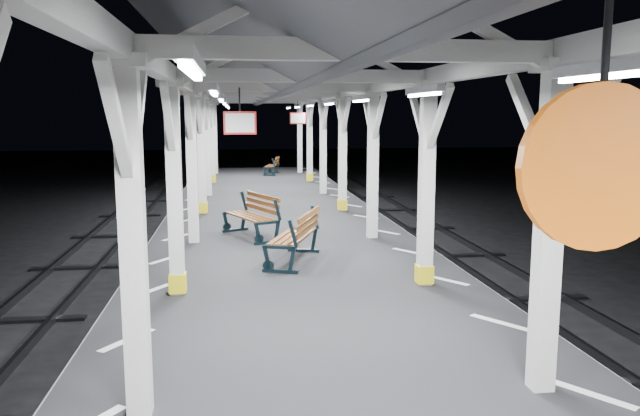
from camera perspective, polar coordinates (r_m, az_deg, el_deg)
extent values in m
plane|color=black|center=(8.67, 0.11, -17.43)|extent=(120.00, 120.00, 0.00)
cube|color=black|center=(8.46, 0.11, -14.39)|extent=(6.00, 50.00, 1.00)
cube|color=silver|center=(8.32, -17.20, -11.46)|extent=(1.00, 48.00, 0.01)
cube|color=silver|center=(8.93, 16.14, -10.03)|extent=(1.00, 48.00, 0.01)
cube|color=#2D2D33|center=(10.19, 26.57, -13.78)|extent=(0.08, 60.00, 0.16)
cube|color=silver|center=(5.91, -16.71, -3.52)|extent=(0.22, 0.22, 3.20)
cube|color=silver|center=(5.81, -17.44, 12.72)|extent=(0.40, 0.40, 0.12)
cube|color=silver|center=(6.33, -16.40, 7.76)|extent=(0.10, 0.99, 0.99)
cube|color=silver|center=(5.25, -18.18, 7.58)|extent=(0.10, 0.99, 0.99)
cube|color=silver|center=(9.83, -13.15, 1.35)|extent=(0.22, 0.22, 3.20)
cube|color=silver|center=(9.77, -13.49, 11.05)|extent=(0.40, 0.40, 0.12)
cube|color=yellow|center=(10.10, -12.87, -6.66)|extent=(0.26, 0.26, 0.30)
cube|color=silver|center=(10.30, -13.09, 8.09)|extent=(0.10, 0.99, 0.99)
cube|color=silver|center=(9.21, -13.71, 8.03)|extent=(0.10, 0.99, 0.99)
cube|color=silver|center=(13.80, -11.62, 3.43)|extent=(0.22, 0.22, 3.20)
cube|color=silver|center=(13.75, -11.84, 10.34)|extent=(0.40, 0.40, 0.12)
cube|color=silver|center=(14.29, -11.62, 8.23)|extent=(0.10, 0.99, 0.99)
cube|color=silver|center=(13.19, -11.93, 8.20)|extent=(0.10, 0.99, 0.99)
cube|color=silver|center=(17.78, -10.78, 4.59)|extent=(0.22, 0.22, 3.20)
cube|color=silver|center=(17.74, -10.93, 9.94)|extent=(0.40, 0.40, 0.12)
cube|color=yellow|center=(17.93, -10.65, 0.06)|extent=(0.26, 0.26, 0.30)
cube|color=silver|center=(18.29, -10.79, 8.30)|extent=(0.10, 0.99, 0.99)
cube|color=silver|center=(17.19, -10.98, 8.28)|extent=(0.10, 0.99, 0.99)
cube|color=silver|center=(21.77, -10.24, 5.32)|extent=(0.22, 0.22, 3.20)
cube|color=silver|center=(21.74, -10.36, 9.69)|extent=(0.40, 0.40, 0.12)
cube|color=silver|center=(22.28, -10.26, 8.35)|extent=(0.10, 0.99, 0.99)
cube|color=silver|center=(21.18, -10.39, 8.34)|extent=(0.10, 0.99, 0.99)
cube|color=silver|center=(25.76, -9.87, 5.82)|extent=(0.22, 0.22, 3.20)
cube|color=silver|center=(25.73, -9.97, 9.51)|extent=(0.40, 0.40, 0.12)
cube|color=yellow|center=(25.86, -9.79, 2.68)|extent=(0.26, 0.26, 0.30)
cube|color=silver|center=(26.28, -9.89, 8.38)|extent=(0.10, 0.99, 0.99)
cube|color=silver|center=(25.18, -9.98, 8.37)|extent=(0.10, 0.99, 0.99)
cube|color=silver|center=(29.75, -9.60, 6.19)|extent=(0.22, 0.22, 3.20)
cube|color=silver|center=(29.73, -9.68, 9.38)|extent=(0.40, 0.40, 0.12)
cube|color=silver|center=(30.28, -9.62, 8.40)|extent=(0.10, 0.99, 0.99)
cube|color=silver|center=(29.18, -9.69, 8.40)|extent=(0.10, 0.99, 0.99)
cube|color=silver|center=(6.59, 20.13, -2.46)|extent=(0.22, 0.22, 3.20)
cube|color=silver|center=(6.50, 20.90, 12.07)|extent=(0.40, 0.40, 0.12)
cube|color=silver|center=(6.97, 18.50, 7.72)|extent=(0.10, 0.99, 0.99)
cube|color=silver|center=(6.00, 23.15, 7.40)|extent=(0.10, 0.99, 0.99)
cube|color=silver|center=(10.25, 9.70, 1.75)|extent=(0.22, 0.22, 3.20)
cube|color=silver|center=(10.19, 9.94, 11.05)|extent=(0.40, 0.40, 0.12)
cube|color=yellow|center=(10.52, 9.51, -5.96)|extent=(0.26, 0.26, 0.30)
cube|color=silver|center=(10.71, 8.97, 8.22)|extent=(0.10, 0.99, 0.99)
cube|color=silver|center=(9.66, 10.86, 8.14)|extent=(0.10, 0.99, 0.99)
cube|color=silver|center=(14.10, 4.85, 3.69)|extent=(0.22, 0.22, 3.20)
cube|color=silver|center=(14.06, 4.93, 10.45)|extent=(0.40, 0.40, 0.12)
cube|color=silver|center=(14.59, 4.43, 8.38)|extent=(0.10, 0.99, 0.99)
cube|color=silver|center=(13.51, 5.42, 8.35)|extent=(0.10, 0.99, 0.99)
cube|color=silver|center=(18.02, 2.07, 4.78)|extent=(0.22, 0.22, 3.20)
cube|color=silver|center=(17.98, 2.10, 10.07)|extent=(0.40, 0.40, 0.12)
cube|color=yellow|center=(18.17, 2.05, 0.31)|extent=(0.26, 0.26, 0.30)
cube|color=silver|center=(18.52, 1.80, 8.45)|extent=(0.10, 0.99, 0.99)
cube|color=silver|center=(17.43, 2.41, 8.44)|extent=(0.10, 0.99, 0.99)
cube|color=silver|center=(21.96, 0.29, 5.48)|extent=(0.22, 0.22, 3.20)
cube|color=silver|center=(21.93, 0.29, 9.81)|extent=(0.40, 0.40, 0.12)
cube|color=silver|center=(22.47, 0.09, 8.49)|extent=(0.10, 0.99, 0.99)
cube|color=silver|center=(21.38, 0.50, 8.48)|extent=(0.10, 0.99, 0.99)
cube|color=silver|center=(25.92, -0.95, 5.96)|extent=(0.22, 0.22, 3.20)
cube|color=silver|center=(25.90, -0.96, 9.63)|extent=(0.40, 0.40, 0.12)
cube|color=yellow|center=(26.03, -0.94, 2.84)|extent=(0.26, 0.26, 0.30)
cube|color=silver|center=(26.44, -1.10, 8.51)|extent=(0.10, 0.99, 0.99)
cube|color=silver|center=(25.35, -0.81, 8.50)|extent=(0.10, 0.99, 0.99)
cube|color=silver|center=(29.89, -1.87, 6.31)|extent=(0.22, 0.22, 3.20)
cube|color=silver|center=(29.87, -1.88, 9.50)|extent=(0.40, 0.40, 0.12)
cube|color=silver|center=(30.42, -1.98, 8.52)|extent=(0.10, 0.99, 0.99)
cube|color=silver|center=(29.32, -1.76, 8.52)|extent=(0.10, 0.99, 0.99)
cube|color=silver|center=(7.79, -14.99, 12.56)|extent=(0.18, 48.00, 0.24)
cube|color=silver|center=(8.32, 14.23, 12.32)|extent=(0.18, 48.00, 0.24)
cube|color=silver|center=(5.84, 2.89, 14.25)|extent=(4.20, 0.14, 0.20)
cube|color=silver|center=(9.79, -1.52, 11.98)|extent=(4.20, 0.14, 0.20)
cube|color=silver|center=(13.76, -3.37, 11.00)|extent=(4.20, 0.14, 0.20)
cube|color=silver|center=(17.75, -4.38, 10.46)|extent=(4.20, 0.14, 0.20)
cube|color=silver|center=(21.75, -5.01, 10.11)|extent=(4.20, 0.14, 0.20)
cube|color=silver|center=(25.74, -5.45, 9.87)|extent=(4.20, 0.14, 0.20)
cube|color=silver|center=(29.74, -5.77, 9.69)|extent=(4.20, 0.14, 0.20)
cube|color=#53565B|center=(7.79, -9.82, 16.72)|extent=(2.80, 49.00, 1.45)
cube|color=#53565B|center=(8.14, 9.61, 16.37)|extent=(2.80, 49.00, 1.45)
cube|color=silver|center=(3.73, -11.65, 12.95)|extent=(0.10, 1.35, 0.08)
cube|color=white|center=(3.73, -11.62, 12.19)|extent=(0.05, 1.25, 0.05)
cube|color=silver|center=(7.72, -9.66, 10.68)|extent=(0.10, 1.35, 0.08)
cube|color=white|center=(7.72, -9.65, 10.31)|extent=(0.05, 1.25, 0.05)
cube|color=silver|center=(11.72, -9.03, 9.96)|extent=(0.10, 1.35, 0.08)
cube|color=white|center=(11.72, -9.03, 9.71)|extent=(0.05, 1.25, 0.05)
cube|color=silver|center=(15.72, -8.73, 9.60)|extent=(0.10, 1.35, 0.08)
cube|color=white|center=(15.72, -8.72, 9.42)|extent=(0.05, 1.25, 0.05)
cube|color=silver|center=(19.72, -8.54, 9.39)|extent=(0.10, 1.35, 0.08)
cube|color=white|center=(19.71, -8.54, 9.24)|extent=(0.05, 1.25, 0.05)
cube|color=silver|center=(23.71, -8.42, 9.25)|extent=(0.10, 1.35, 0.08)
cube|color=white|center=(23.71, -8.42, 9.13)|extent=(0.05, 1.25, 0.05)
cube|color=silver|center=(27.71, -8.34, 9.15)|extent=(0.10, 1.35, 0.08)
cube|color=white|center=(27.71, -8.34, 9.04)|extent=(0.05, 1.25, 0.05)
cube|color=silver|center=(4.41, 25.25, 11.63)|extent=(0.10, 1.35, 0.08)
cube|color=white|center=(4.41, 25.21, 10.98)|extent=(0.05, 1.25, 0.05)
cube|color=silver|center=(8.07, 9.46, 10.59)|extent=(0.10, 1.35, 0.08)
cube|color=white|center=(8.07, 9.45, 10.24)|extent=(0.05, 1.25, 0.05)
cube|color=silver|center=(11.95, 3.72, 10.02)|extent=(0.10, 1.35, 0.08)
cube|color=white|center=(11.95, 3.72, 9.78)|extent=(0.05, 1.25, 0.05)
cube|color=silver|center=(15.89, 0.83, 9.69)|extent=(0.10, 1.35, 0.08)
cube|color=white|center=(15.89, 0.82, 9.51)|extent=(0.05, 1.25, 0.05)
cube|color=silver|center=(19.85, -0.92, 9.48)|extent=(0.10, 1.35, 0.08)
cube|color=white|center=(19.85, -0.92, 9.33)|extent=(0.05, 1.25, 0.05)
cube|color=silver|center=(23.83, -2.08, 9.33)|extent=(0.10, 1.35, 0.08)
cube|color=white|center=(23.83, -2.08, 9.21)|extent=(0.05, 1.25, 0.05)
cube|color=silver|center=(27.81, -2.90, 9.22)|extent=(0.10, 1.35, 0.08)
cube|color=white|center=(27.81, -2.90, 9.12)|extent=(0.05, 1.25, 0.05)
cylinder|color=black|center=(2.03, 24.81, 14.72)|extent=(0.02, 0.02, 0.30)
cylinder|color=#E05C0C|center=(2.02, 24.09, 3.41)|extent=(0.50, 0.04, 0.50)
cylinder|color=black|center=(9.71, -7.37, 9.82)|extent=(0.02, 0.02, 0.36)
cube|color=red|center=(9.71, -7.33, 7.72)|extent=(0.50, 0.03, 0.35)
cube|color=white|center=(9.71, -7.33, 7.72)|extent=(0.44, 0.04, 0.29)
cylinder|color=black|center=(19.50, -2.03, 9.25)|extent=(0.02, 0.02, 0.36)
cube|color=red|center=(19.50, -2.03, 8.21)|extent=(0.50, 0.03, 0.35)
cube|color=white|center=(19.50, -2.03, 8.21)|extent=(0.44, 0.05, 0.29)
cube|color=black|center=(33.38, 19.16, 4.45)|extent=(0.20, 0.20, 3.30)
sphere|color=silver|center=(28.10, 24.86, 6.64)|extent=(0.20, 0.20, 0.20)
sphere|color=silver|center=(33.32, 19.29, 7.14)|extent=(0.20, 0.20, 0.20)
cube|color=black|center=(11.15, -3.66, -5.80)|extent=(0.64, 0.29, 0.07)
cube|color=black|center=(11.16, -4.86, -4.64)|extent=(0.18, 0.11, 0.50)
cube|color=black|center=(11.04, -2.58, -4.77)|extent=(0.16, 0.10, 0.50)
cube|color=black|center=(10.93, -2.49, -2.33)|extent=(0.18, 0.11, 0.48)
cube|color=black|center=(12.78, -1.51, -3.91)|extent=(0.64, 0.29, 0.07)
cube|color=black|center=(12.80, -2.56, -2.90)|extent=(0.18, 0.11, 0.50)
cube|color=black|center=(12.69, -0.56, -2.99)|extent=(0.16, 0.10, 0.50)
cube|color=black|center=(12.60, -0.47, -0.86)|extent=(0.18, 0.11, 0.48)
cube|color=brown|center=(11.92, -3.54, -2.59)|extent=(0.66, 1.59, 0.04)
cube|color=brown|center=(11.88, -2.88, -2.62)|extent=(0.66, 1.59, 0.04)
cube|color=brown|center=(11.85, -2.22, -2.65)|extent=(0.66, 1.59, 0.04)
cube|color=brown|center=(11.81, -1.56, -2.68)|extent=(0.66, 1.59, 0.04)
cube|color=brown|center=(11.77, -1.20, -1.97)|extent=(0.62, 1.57, 0.10)
cube|color=brown|center=(11.74, -1.10, -1.30)|extent=(0.62, 1.57, 0.10)
cube|color=brown|center=(11.71, -0.99, -0.62)|extent=(0.62, 1.57, 0.10)
cube|color=black|center=(13.61, -4.77, -3.16)|extent=(0.62, 0.32, 0.07)
cube|color=black|center=(13.47, -5.68, -2.36)|extent=(0.18, 0.12, 0.50)
cube|color=black|center=(13.67, -3.97, -2.18)|extent=(0.16, 0.11, 0.50)
cube|color=black|center=(13.60, -3.91, -0.19)|extent=(0.18, 0.12, 0.48)
cube|color=black|center=(15.15, -7.74, -2.00)|extent=(0.62, 0.32, 0.07)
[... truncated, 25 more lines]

